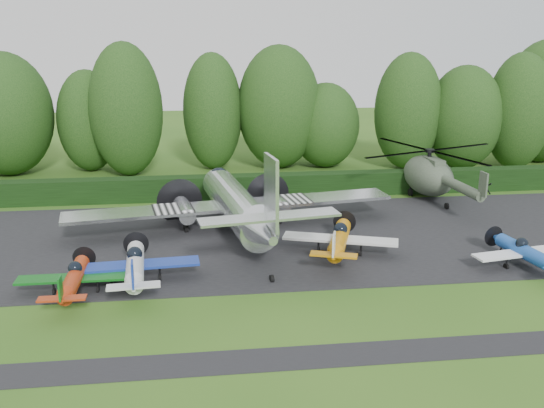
{
  "coord_description": "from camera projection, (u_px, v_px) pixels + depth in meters",
  "views": [
    {
      "loc": [
        -3.96,
        -29.81,
        14.25
      ],
      "look_at": [
        0.9,
        10.17,
        2.5
      ],
      "focal_mm": 40.0,
      "sensor_mm": 36.0,
      "label": 1
    }
  ],
  "objects": [
    {
      "name": "ground",
      "position": [
        278.0,
        301.0,
        32.85
      ],
      "size": [
        160.0,
        160.0,
        0.0
      ],
      "primitive_type": "plane",
      "color": "#2A5618",
      "rests_on": "ground"
    },
    {
      "name": "apron",
      "position": [
        260.0,
        239.0,
        42.38
      ],
      "size": [
        70.0,
        18.0,
        0.01
      ],
      "primitive_type": "cube",
      "color": "black",
      "rests_on": "ground"
    },
    {
      "name": "taxiway_verge",
      "position": [
        296.0,
        358.0,
        27.13
      ],
      "size": [
        70.0,
        2.0,
        0.0
      ],
      "primitive_type": "cube",
      "color": "black",
      "rests_on": "ground"
    },
    {
      "name": "hedgerow",
      "position": [
        247.0,
        197.0,
        52.86
      ],
      "size": [
        90.0,
        1.6,
        2.0
      ],
      "primitive_type": "cube",
      "color": "black",
      "rests_on": "ground"
    },
    {
      "name": "transport_plane",
      "position": [
        237.0,
        206.0,
        42.81
      ],
      "size": [
        24.1,
        18.48,
        7.72
      ],
      "rotation": [
        0.0,
        0.0,
        -0.16
      ],
      "color": "white",
      "rests_on": "ground"
    },
    {
      "name": "light_plane_red",
      "position": [
        74.0,
        278.0,
        33.22
      ],
      "size": [
        6.4,
        6.73,
        2.46
      ],
      "rotation": [
        0.0,
        0.0,
        -0.0
      ],
      "color": "#A72F0F",
      "rests_on": "ground"
    },
    {
      "name": "light_plane_white",
      "position": [
        135.0,
        265.0,
        34.64
      ],
      "size": [
        7.38,
        7.76,
        2.84
      ],
      "rotation": [
        0.0,
        0.0,
        -0.08
      ],
      "color": "silver",
      "rests_on": "ground"
    },
    {
      "name": "light_plane_orange",
      "position": [
        339.0,
        239.0,
        38.92
      ],
      "size": [
        7.45,
        7.83,
        2.86
      ],
      "rotation": [
        0.0,
        0.0,
        0.32
      ],
      "color": "#C57A0B",
      "rests_on": "ground"
    },
    {
      "name": "light_plane_blue",
      "position": [
        527.0,
        253.0,
        36.98
      ],
      "size": [
        6.45,
        6.79,
        2.48
      ],
      "rotation": [
        0.0,
        0.0,
        -0.17
      ],
      "color": "#1C4FA9",
      "rests_on": "ground"
    },
    {
      "name": "helicopter",
      "position": [
        429.0,
        172.0,
        51.97
      ],
      "size": [
        13.4,
        15.69,
        4.32
      ],
      "rotation": [
        0.0,
        0.0,
        -0.1
      ],
      "color": "#3D4737",
      "rests_on": "ground"
    },
    {
      "name": "tree_0",
      "position": [
        543.0,
        102.0,
        65.31
      ],
      "size": [
        8.73,
        8.73,
        13.16
      ],
      "color": "black",
      "rests_on": "ground"
    },
    {
      "name": "tree_2",
      "position": [
        325.0,
        125.0,
        63.37
      ],
      "size": [
        7.06,
        7.06,
        8.85
      ],
      "color": "black",
      "rests_on": "ground"
    },
    {
      "name": "tree_5",
      "position": [
        279.0,
        107.0,
        62.55
      ],
      "size": [
        8.56,
        8.56,
        12.68
      ],
      "color": "black",
      "rests_on": "ground"
    },
    {
      "name": "tree_6",
      "position": [
        213.0,
        112.0,
        62.02
      ],
      "size": [
        6.04,
        6.04,
        11.96
      ],
      "color": "black",
      "rests_on": "ground"
    },
    {
      "name": "tree_7",
      "position": [
        88.0,
        121.0,
        61.44
      ],
      "size": [
        6.2,
        6.2,
        10.31
      ],
      "color": "black",
      "rests_on": "ground"
    },
    {
      "name": "tree_8",
      "position": [
        126.0,
        110.0,
        59.12
      ],
      "size": [
        7.14,
        7.14,
        13.08
      ],
      "color": "black",
      "rests_on": "ground"
    },
    {
      "name": "tree_9",
      "position": [
        464.0,
        118.0,
        62.39
      ],
      "size": [
        7.74,
        7.74,
        10.69
      ],
      "color": "black",
      "rests_on": "ground"
    },
    {
      "name": "tree_10",
      "position": [
        408.0,
        111.0,
        62.27
      ],
      "size": [
        6.86,
        6.86,
        11.97
      ],
      "color": "black",
      "rests_on": "ground"
    },
    {
      "name": "tree_11",
      "position": [
        5.0,
        114.0,
        59.42
      ],
      "size": [
        9.11,
        9.11,
        12.16
      ],
      "color": "black",
      "rests_on": "ground"
    },
    {
      "name": "tree_12",
      "position": [
        519.0,
        112.0,
        62.11
      ],
      "size": [
        6.65,
        6.65,
        11.98
      ],
      "color": "black",
      "rests_on": "ground"
    }
  ]
}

